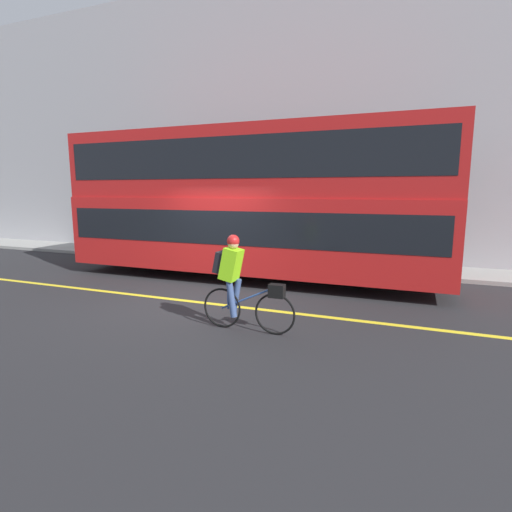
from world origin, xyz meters
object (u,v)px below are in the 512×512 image
object	(u,v)px
cyclist_on_bike	(238,280)
street_sign_post	(253,219)
trash_bin	(171,239)
bus	(250,198)

from	to	relation	value
cyclist_on_bike	street_sign_post	xyz separation A→B (m)	(-2.21, 6.14, 0.58)
cyclist_on_bike	street_sign_post	distance (m)	6.55
cyclist_on_bike	trash_bin	distance (m)	8.21
street_sign_post	cyclist_on_bike	bearing A→B (deg)	-70.18
trash_bin	bus	bearing A→B (deg)	-29.15
trash_bin	street_sign_post	size ratio (longest dim) A/B	0.43
bus	trash_bin	xyz separation A→B (m)	(-4.06, 2.26, -1.55)
cyclist_on_bike	trash_bin	size ratio (longest dim) A/B	1.61
trash_bin	street_sign_post	distance (m)	3.32
trash_bin	cyclist_on_bike	bearing A→B (deg)	-48.56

